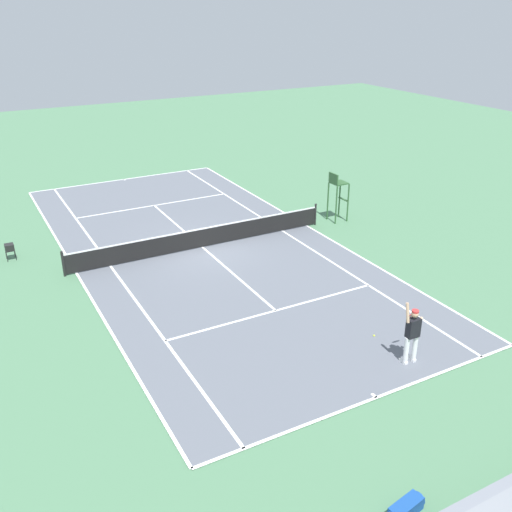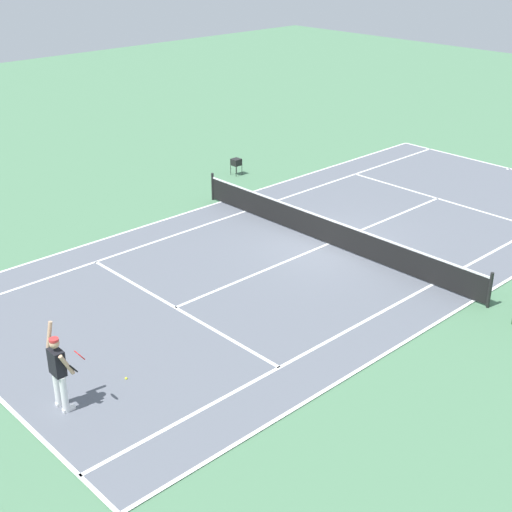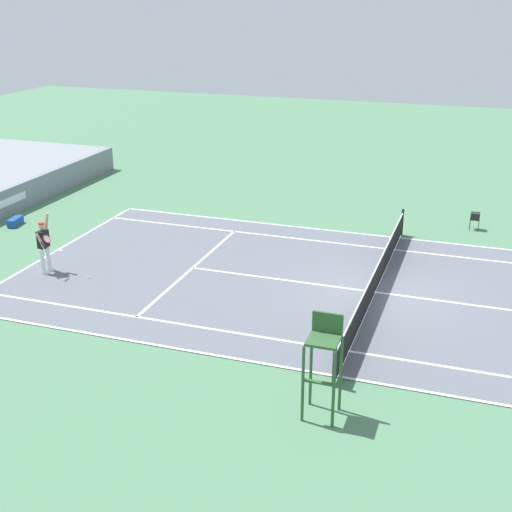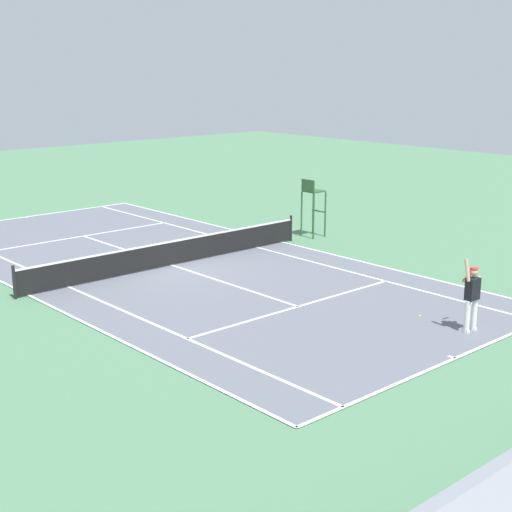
% 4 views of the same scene
% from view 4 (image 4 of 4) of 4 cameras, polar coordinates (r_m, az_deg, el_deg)
% --- Properties ---
extents(ground_plane, '(80.00, 80.00, 0.00)m').
position_cam_4_polar(ground_plane, '(27.42, -6.29, -0.75)').
color(ground_plane, '#4C7A56').
extents(court, '(11.08, 23.88, 0.03)m').
position_cam_4_polar(court, '(27.42, -6.30, -0.73)').
color(court, slate).
rests_on(court, ground).
extents(net, '(11.98, 0.10, 1.07)m').
position_cam_4_polar(net, '(27.29, -6.32, 0.31)').
color(net, black).
rests_on(net, ground).
extents(tennis_player, '(0.77, 0.62, 2.08)m').
position_cam_4_polar(tennis_player, '(21.15, 15.90, -2.96)').
color(tennis_player, white).
rests_on(tennis_player, ground).
extents(tennis_ball, '(0.07, 0.07, 0.07)m').
position_cam_4_polar(tennis_ball, '(22.31, 12.20, -4.42)').
color(tennis_ball, '#D1E533').
rests_on(tennis_ball, ground).
extents(umpire_chair, '(0.77, 0.77, 2.44)m').
position_cam_4_polar(umpire_chair, '(31.67, 4.27, 4.21)').
color(umpire_chair, '#2D562D').
rests_on(umpire_chair, ground).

